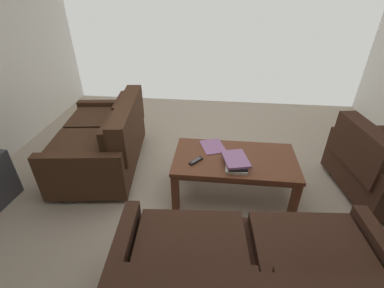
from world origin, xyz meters
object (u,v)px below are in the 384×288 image
at_px(sofa_main, 252,286).
at_px(tv_remote, 196,161).
at_px(book_stack, 236,162).
at_px(loveseat_near, 105,140).
at_px(coffee_table, 235,163).
at_px(loose_magazine, 213,146).
at_px(armchair_side, 381,166).

xyz_separation_m(sofa_main, tv_remote, (0.46, -1.13, 0.12)).
bearing_deg(book_stack, loveseat_near, -17.96).
bearing_deg(loveseat_near, coffee_table, 166.55).
bearing_deg(book_stack, loose_magazine, -53.28).
xyz_separation_m(armchair_side, book_stack, (1.49, 0.31, 0.16)).
bearing_deg(tv_remote, loveseat_near, -22.63).
distance_m(loveseat_near, coffee_table, 1.54).
relative_size(tv_remote, loose_magazine, 0.54).
bearing_deg(loose_magazine, loveseat_near, 151.34).
bearing_deg(sofa_main, tv_remote, -67.77).
height_order(loveseat_near, armchair_side, loveseat_near).
distance_m(book_stack, loose_magazine, 0.39).
relative_size(coffee_table, book_stack, 3.57).
bearing_deg(book_stack, armchair_side, -168.19).
relative_size(sofa_main, coffee_table, 1.50).
relative_size(book_stack, loose_magazine, 1.20).
bearing_deg(loose_magazine, sofa_main, -98.36).
bearing_deg(loose_magazine, tv_remote, -138.35).
xyz_separation_m(book_stack, tv_remote, (0.38, -0.02, -0.03)).
relative_size(loveseat_near, armchair_side, 1.38).
xyz_separation_m(coffee_table, book_stack, (-0.00, 0.13, 0.11)).
bearing_deg(coffee_table, tv_remote, 15.96).
xyz_separation_m(loveseat_near, loose_magazine, (-1.27, 0.18, 0.11)).
xyz_separation_m(sofa_main, armchair_side, (-1.41, -1.42, -0.01)).
bearing_deg(tv_remote, armchair_side, -171.16).
distance_m(loveseat_near, armchair_side, 2.99).
xyz_separation_m(sofa_main, coffee_table, (0.08, -1.24, 0.04)).
height_order(sofa_main, tv_remote, sofa_main).
relative_size(armchair_side, book_stack, 3.17).
height_order(armchair_side, loose_magazine, armchair_side).
distance_m(loveseat_near, book_stack, 1.59).
relative_size(coffee_table, armchair_side, 1.12).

